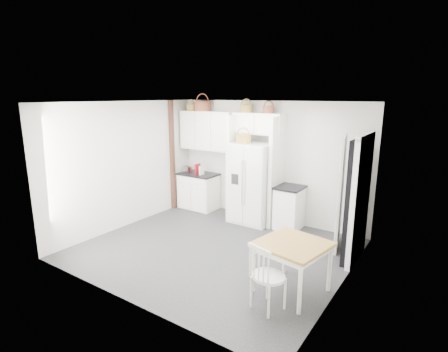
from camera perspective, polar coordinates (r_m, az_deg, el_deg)
The scene contains 27 objects.
floor at distance 6.46m, azimuth -1.51°, elevation -11.79°, with size 4.50×4.50×0.00m, color #232325.
ceiling at distance 5.86m, azimuth -1.67°, elevation 11.94°, with size 4.50×4.50×0.00m, color white.
wall_back at distance 7.71m, azimuth 7.11°, elevation 2.39°, with size 4.50×4.50×0.00m, color silver.
wall_left at distance 7.54m, azimuth -15.64°, elevation 1.76°, with size 4.00×4.00×0.00m, color silver.
wall_right at distance 5.10m, azimuth 19.47°, elevation -3.81°, with size 4.00×4.00×0.00m, color silver.
refrigerator at distance 7.54m, azimuth 4.66°, elevation -1.17°, with size 0.90×0.72×1.73m, color white.
base_cab_left at distance 8.56m, azimuth -4.17°, elevation -2.54°, with size 0.90×0.57×0.83m, color white.
base_cab_right at distance 7.38m, azimuth 10.62°, elevation -5.21°, with size 0.49×0.58×0.86m, color white.
dining_table at distance 5.14m, azimuth 10.98°, elevation -14.39°, with size 0.88×0.88×0.73m, color brown.
windsor_chair at distance 4.68m, azimuth 7.28°, elevation -15.93°, with size 0.44×0.40×0.91m, color white.
counter_left at distance 8.45m, azimuth -4.21°, elevation 0.31°, with size 0.94×0.61×0.04m, color black.
counter_right at distance 7.25m, azimuth 10.77°, elevation -1.85°, with size 0.53×0.62×0.04m, color black.
toaster at distance 8.55m, azimuth -5.98°, elevation 1.10°, with size 0.23×0.13×0.16m, color silver.
cookbook_red at distance 8.33m, azimuth -4.32°, elevation 1.14°, with size 0.04×0.17×0.25m, color maroon.
cookbook_cream at distance 8.26m, azimuth -3.68°, elevation 0.94°, with size 0.03×0.15×0.22m, color beige.
basket_upper_a at distance 8.52m, azimuth -5.33°, elevation 11.06°, with size 0.26×0.26×0.14m, color olive.
basket_upper_b at distance 8.31m, azimuth -3.53°, elevation 11.33°, with size 0.39×0.39×0.23m, color brown.
basket_bridge_a at distance 7.65m, azimuth 3.65°, elevation 10.92°, with size 0.29×0.29×0.16m, color olive.
basket_bridge_b at distance 7.40m, azimuth 7.27°, elevation 10.69°, with size 0.25×0.25×0.14m, color brown.
basket_fridge_a at distance 7.36m, azimuth 3.19°, elevation 6.08°, with size 0.33×0.33×0.18m, color olive.
upper_cabinet at distance 8.26m, azimuth -2.69°, elevation 7.40°, with size 1.40×0.34×0.90m, color white.
bridge_cabinet at distance 7.52m, azimuth 5.67°, elevation 8.51°, with size 1.12×0.34×0.45m, color white.
fridge_panel_left at distance 7.80m, azimuth 1.75°, elevation 1.49°, with size 0.08×0.60×2.30m, color white.
fridge_panel_right at distance 7.32m, azimuth 8.52°, elevation 0.58°, with size 0.08×0.60×2.30m, color white.
trim_post at distance 8.42m, azimuth -8.44°, elevation 3.26°, with size 0.09×0.09×2.60m, color #3B2619.
doorway_void at distance 6.13m, azimuth 20.89°, elevation -3.81°, with size 0.18×0.85×2.05m, color black.
door_slab at distance 6.53m, azimuth 18.52°, elevation -2.63°, with size 0.80×0.04×2.05m, color white.
Camera 1 is at (3.42, -4.76, 2.72)m, focal length 28.00 mm.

